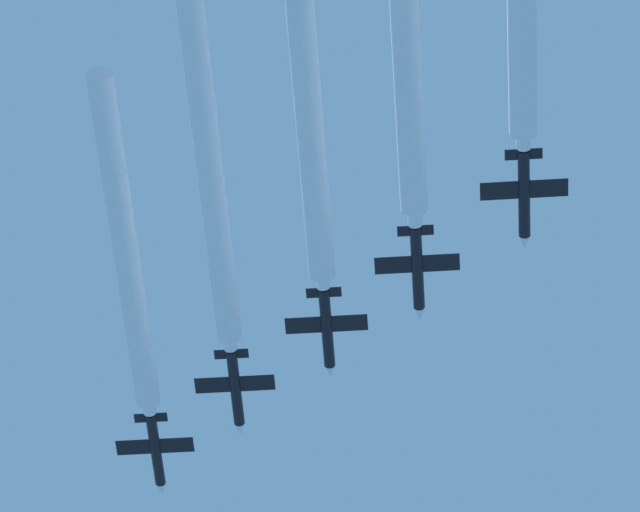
{
  "coord_description": "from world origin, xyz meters",
  "views": [
    {
      "loc": [
        9.46,
        -147.29,
        1.53
      ],
      "look_at": [
        0.29,
        -9.92,
        183.05
      ],
      "focal_mm": 122.81,
      "sensor_mm": 36.0,
      "label": 1
    }
  ],
  "objects": [
    {
      "name": "jet_lead",
      "position": [
        -20.36,
        19.03,
        186.16
      ],
      "size": [
        8.84,
        12.88,
        3.09
      ],
      "color": "black"
    },
    {
      "name": "jet_second_echelon",
      "position": [
        -10.31,
        9.09,
        184.63
      ],
      "size": [
        8.84,
        12.88,
        3.09
      ],
      "color": "black"
    },
    {
      "name": "jet_third_echelon",
      "position": [
        0.37,
        0.11,
        183.14
      ],
      "size": [
        8.84,
        12.88,
        3.09
      ],
      "color": "black"
    },
    {
      "name": "jet_fourth_echelon",
      "position": [
        10.36,
        -8.71,
        181.36
      ],
      "size": [
        8.84,
        12.88,
        3.09
      ],
      "color": "black"
    },
    {
      "name": "jet_fifth_echelon",
      "position": [
        21.42,
        -18.35,
        180.1
      ],
      "size": [
        8.84,
        12.88,
        3.09
      ],
      "color": "black"
    },
    {
      "name": "smoke_trail_lead",
      "position": [
        -20.36,
        -9.31,
        186.13
      ],
      "size": [
        2.79,
        44.94,
        2.79
      ],
      "color": "white"
    },
    {
      "name": "smoke_trail_second_echelon",
      "position": [
        -10.31,
        -19.82,
        184.6
      ],
      "size": [
        2.79,
        46.09,
        2.79
      ],
      "color": "white"
    },
    {
      "name": "smoke_trail_third_echelon",
      "position": [
        0.37,
        -27.49,
        183.11
      ],
      "size": [
        2.79,
        43.46,
        2.79
      ],
      "color": "white"
    },
    {
      "name": "smoke_trail_fourth_echelon",
      "position": [
        10.36,
        -40.44,
        181.33
      ],
      "size": [
        2.79,
        51.72,
        2.79
      ],
      "color": "white"
    }
  ]
}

